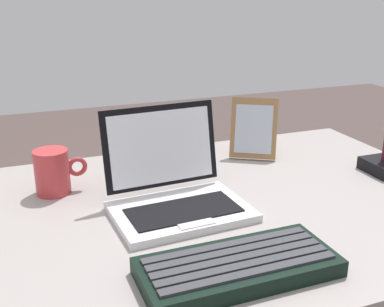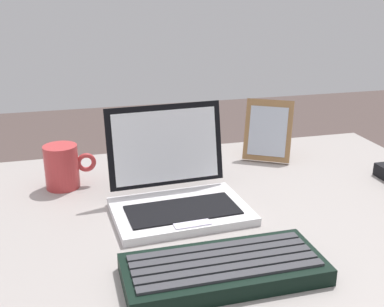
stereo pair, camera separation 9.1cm
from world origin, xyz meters
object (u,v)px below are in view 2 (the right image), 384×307
Objects in this scene: laptop_front at (176,191)px; external_keyboard at (224,269)px; coffee_mug at (63,167)px; photo_frame at (268,131)px.

laptop_front reaches higher than external_keyboard.
laptop_front reaches higher than coffee_mug.
coffee_mug is (-0.51, -0.05, -0.03)m from photo_frame.
photo_frame is (0.28, 0.48, 0.06)m from external_keyboard.
laptop_front is 0.28m from coffee_mug.
photo_frame is at bearing 59.93° from external_keyboard.
coffee_mug is (-0.23, 0.43, 0.03)m from external_keyboard.
photo_frame is at bearing 37.25° from laptop_front.
external_keyboard is 0.49m from coffee_mug.
external_keyboard is at bearing -120.07° from photo_frame.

